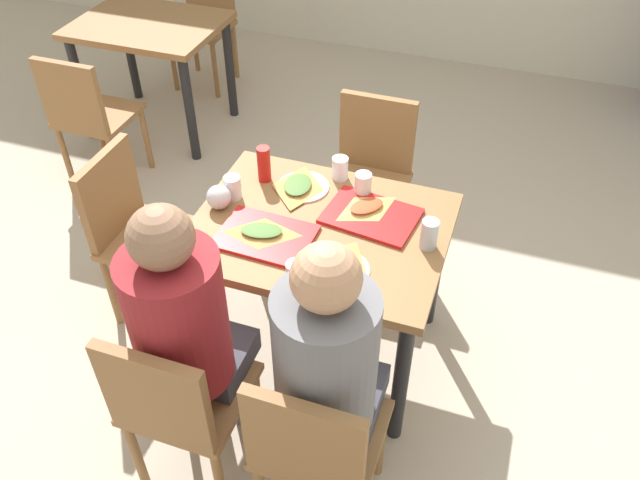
{
  "coord_description": "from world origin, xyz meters",
  "views": [
    {
      "loc": [
        0.63,
        -1.83,
        2.37
      ],
      "look_at": [
        0.0,
        0.0,
        0.66
      ],
      "focal_mm": 36.2,
      "sensor_mm": 36.0,
      "label": 1
    }
  ],
  "objects_px": {
    "plastic_cup_b": "(296,274)",
    "soda_can": "(429,234)",
    "pizza_slice_b": "(366,207)",
    "background_chair_far": "(205,15)",
    "pizza_slice_a": "(262,232)",
    "foil_bundle": "(219,197)",
    "background_table": "(151,41)",
    "chair_left_end": "(135,225)",
    "condiment_bottle": "(264,164)",
    "chair_near_right": "(315,445)",
    "person_in_red": "(187,325)",
    "background_chair_near": "(88,113)",
    "paper_plate_center": "(303,187)",
    "pizza_slice_d": "(338,264)",
    "main_table": "(320,247)",
    "plastic_cup_a": "(340,168)",
    "chair_far_side": "(370,169)",
    "paper_plate_near_edge": "(340,270)",
    "tray_red_far": "(371,216)",
    "tray_red_near": "(265,236)",
    "pizza_slice_c": "(298,186)",
    "person_in_brown_jacket": "(329,365)",
    "chair_near_left": "(177,402)",
    "plastic_cup_d": "(363,184)",
    "plastic_cup_c": "(233,187)"
  },
  "relations": [
    {
      "from": "plastic_cup_b",
      "to": "soda_can",
      "type": "xyz_separation_m",
      "value": [
        0.4,
        0.35,
        0.01
      ]
    },
    {
      "from": "pizza_slice_b",
      "to": "background_chair_far",
      "type": "distance_m",
      "value": 2.78
    },
    {
      "from": "pizza_slice_a",
      "to": "foil_bundle",
      "type": "relative_size",
      "value": 2.52
    },
    {
      "from": "background_table",
      "to": "chair_left_end",
      "type": "bearing_deg",
      "value": -62.7
    },
    {
      "from": "condiment_bottle",
      "to": "soda_can",
      "type": "bearing_deg",
      "value": -14.62
    },
    {
      "from": "chair_near_right",
      "to": "foil_bundle",
      "type": "height_order",
      "value": "chair_near_right"
    },
    {
      "from": "person_in_red",
      "to": "background_chair_near",
      "type": "relative_size",
      "value": 1.48
    },
    {
      "from": "chair_near_right",
      "to": "soda_can",
      "type": "height_order",
      "value": "soda_can"
    },
    {
      "from": "paper_plate_center",
      "to": "pizza_slice_d",
      "type": "distance_m",
      "value": 0.51
    },
    {
      "from": "main_table",
      "to": "plastic_cup_a",
      "type": "xyz_separation_m",
      "value": [
        -0.02,
        0.33,
        0.16
      ]
    },
    {
      "from": "chair_far_side",
      "to": "plastic_cup_b",
      "type": "relative_size",
      "value": 8.5
    },
    {
      "from": "foil_bundle",
      "to": "background_chair_far",
      "type": "xyz_separation_m",
      "value": [
        -1.24,
        2.26,
        -0.29
      ]
    },
    {
      "from": "soda_can",
      "to": "paper_plate_near_edge",
      "type": "bearing_deg",
      "value": -139.5
    },
    {
      "from": "paper_plate_near_edge",
      "to": "pizza_slice_a",
      "type": "distance_m",
      "value": 0.35
    },
    {
      "from": "tray_red_far",
      "to": "background_chair_far",
      "type": "xyz_separation_m",
      "value": [
        -1.84,
        2.13,
        -0.25
      ]
    },
    {
      "from": "tray_red_near",
      "to": "pizza_slice_d",
      "type": "distance_m",
      "value": 0.32
    },
    {
      "from": "background_table",
      "to": "pizza_slice_c",
      "type": "bearing_deg",
      "value": -41.26
    },
    {
      "from": "person_in_brown_jacket",
      "to": "pizza_slice_d",
      "type": "bearing_deg",
      "value": 104.53
    },
    {
      "from": "chair_near_left",
      "to": "pizza_slice_b",
      "type": "relative_size",
      "value": 3.54
    },
    {
      "from": "chair_near_right",
      "to": "tray_red_far",
      "type": "xyz_separation_m",
      "value": [
        -0.07,
        0.89,
        0.25
      ]
    },
    {
      "from": "plastic_cup_d",
      "to": "background_chair_far",
      "type": "bearing_deg",
      "value": 131.52
    },
    {
      "from": "chair_near_right",
      "to": "chair_left_end",
      "type": "distance_m",
      "value": 1.37
    },
    {
      "from": "pizza_slice_b",
      "to": "tray_red_near",
      "type": "bearing_deg",
      "value": -139.03
    },
    {
      "from": "background_table",
      "to": "paper_plate_center",
      "type": "bearing_deg",
      "value": -40.57
    },
    {
      "from": "chair_near_left",
      "to": "chair_near_right",
      "type": "bearing_deg",
      "value": 0.0
    },
    {
      "from": "person_in_brown_jacket",
      "to": "pizza_slice_c",
      "type": "xyz_separation_m",
      "value": [
        -0.42,
        0.83,
        0.01
      ]
    },
    {
      "from": "chair_far_side",
      "to": "chair_near_right",
      "type": "bearing_deg",
      "value": -80.85
    },
    {
      "from": "tray_red_far",
      "to": "background_chair_near",
      "type": "height_order",
      "value": "background_chair_near"
    },
    {
      "from": "tray_red_far",
      "to": "person_in_red",
      "type": "bearing_deg",
      "value": -119.44
    },
    {
      "from": "pizza_slice_d",
      "to": "background_chair_near",
      "type": "relative_size",
      "value": 0.29
    },
    {
      "from": "chair_near_right",
      "to": "main_table",
      "type": "bearing_deg",
      "value": 107.85
    },
    {
      "from": "tray_red_far",
      "to": "pizza_slice_c",
      "type": "bearing_deg",
      "value": 166.71
    },
    {
      "from": "tray_red_near",
      "to": "plastic_cup_c",
      "type": "xyz_separation_m",
      "value": [
        -0.22,
        0.2,
        0.04
      ]
    },
    {
      "from": "paper_plate_near_edge",
      "to": "pizza_slice_b",
      "type": "bearing_deg",
      "value": 90.33
    },
    {
      "from": "person_in_red",
      "to": "chair_left_end",
      "type": "bearing_deg",
      "value": 134.96
    },
    {
      "from": "main_table",
      "to": "condiment_bottle",
      "type": "bearing_deg",
      "value": 146.48
    },
    {
      "from": "person_in_brown_jacket",
      "to": "plastic_cup_a",
      "type": "height_order",
      "value": "person_in_brown_jacket"
    },
    {
      "from": "tray_red_near",
      "to": "person_in_brown_jacket",
      "type": "bearing_deg",
      "value": -49.56
    },
    {
      "from": "chair_near_left",
      "to": "pizza_slice_a",
      "type": "bearing_deg",
      "value": 84.78
    },
    {
      "from": "chair_near_right",
      "to": "pizza_slice_c",
      "type": "xyz_separation_m",
      "value": [
        -0.42,
        0.97,
        0.26
      ]
    },
    {
      "from": "plastic_cup_a",
      "to": "background_chair_far",
      "type": "xyz_separation_m",
      "value": [
        -1.64,
        1.91,
        -0.29
      ]
    },
    {
      "from": "paper_plate_near_edge",
      "to": "background_chair_far",
      "type": "xyz_separation_m",
      "value": [
        -1.81,
        2.46,
        -0.24
      ]
    },
    {
      "from": "pizza_slice_a",
      "to": "main_table",
      "type": "bearing_deg",
      "value": 35.04
    },
    {
      "from": "paper_plate_near_edge",
      "to": "plastic_cup_a",
      "type": "xyz_separation_m",
      "value": [
        -0.17,
        0.55,
        0.05
      ]
    },
    {
      "from": "pizza_slice_a",
      "to": "background_chair_near",
      "type": "distance_m",
      "value": 1.75
    },
    {
      "from": "background_chair_far",
      "to": "pizza_slice_b",
      "type": "bearing_deg",
      "value": -49.25
    },
    {
      "from": "chair_near_left",
      "to": "chair_near_right",
      "type": "xyz_separation_m",
      "value": [
        0.5,
        0.0,
        0.0
      ]
    },
    {
      "from": "plastic_cup_a",
      "to": "foil_bundle",
      "type": "distance_m",
      "value": 0.53
    },
    {
      "from": "pizza_slice_a",
      "to": "plastic_cup_c",
      "type": "distance_m",
      "value": 0.28
    },
    {
      "from": "chair_near_right",
      "to": "background_chair_far",
      "type": "bearing_deg",
      "value": 122.35
    }
  ]
}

